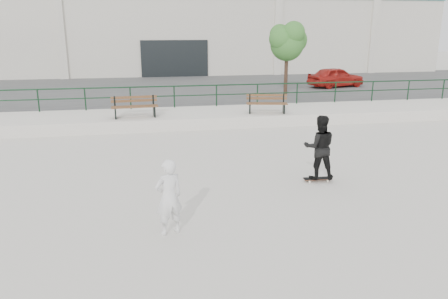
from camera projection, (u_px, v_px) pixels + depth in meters
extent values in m
plane|color=beige|center=(249.00, 205.00, 10.55)|extent=(120.00, 120.00, 0.00)
cube|color=beige|center=(199.00, 117.00, 19.48)|extent=(30.00, 3.00, 0.50)
cube|color=#404040|center=(182.00, 91.00, 27.52)|extent=(60.00, 14.00, 0.50)
cylinder|color=#11311B|center=(195.00, 86.00, 20.37)|extent=(28.00, 0.06, 0.06)
cylinder|color=#11311B|center=(196.00, 95.00, 20.49)|extent=(28.00, 0.05, 0.05)
cylinder|color=#11311B|center=(38.00, 101.00, 19.29)|extent=(0.06, 0.06, 1.00)
cylinder|color=#11311B|center=(85.00, 99.00, 19.64)|extent=(0.06, 0.06, 1.00)
cylinder|color=#11311B|center=(131.00, 98.00, 19.98)|extent=(0.06, 0.06, 1.00)
cylinder|color=#11311B|center=(174.00, 97.00, 20.33)|extent=(0.06, 0.06, 1.00)
cylinder|color=#11311B|center=(217.00, 96.00, 20.68)|extent=(0.06, 0.06, 1.00)
cylinder|color=#11311B|center=(257.00, 95.00, 21.02)|extent=(0.06, 0.06, 1.00)
cylinder|color=#11311B|center=(297.00, 93.00, 21.37)|extent=(0.06, 0.06, 1.00)
cylinder|color=#11311B|center=(335.00, 92.00, 21.72)|extent=(0.06, 0.06, 1.00)
cylinder|color=#11311B|center=(372.00, 91.00, 22.06)|extent=(0.06, 0.06, 1.00)
cylinder|color=#11311B|center=(408.00, 90.00, 22.41)|extent=(0.06, 0.06, 1.00)
cylinder|color=#11311B|center=(443.00, 89.00, 22.75)|extent=(0.06, 0.06, 1.00)
cube|color=silver|center=(168.00, 28.00, 39.76)|extent=(44.00, 16.00, 8.00)
cube|color=black|center=(175.00, 62.00, 32.79)|extent=(5.00, 0.15, 3.20)
cube|color=silver|center=(61.00, 42.00, 30.95)|extent=(0.60, 0.25, 6.20)
cube|color=silver|center=(278.00, 41.00, 33.72)|extent=(0.60, 0.25, 6.20)
cube|color=silver|center=(373.00, 40.00, 35.11)|extent=(0.60, 0.25, 6.20)
cube|color=#4E351A|center=(135.00, 107.00, 17.95)|extent=(1.91, 0.26, 0.04)
cube|color=#4E351A|center=(135.00, 107.00, 18.12)|extent=(1.91, 0.26, 0.04)
cube|color=#4E351A|center=(134.00, 106.00, 18.30)|extent=(1.91, 0.26, 0.04)
cube|color=#4E351A|center=(134.00, 101.00, 18.33)|extent=(1.91, 0.17, 0.11)
cube|color=#4E351A|center=(134.00, 97.00, 18.29)|extent=(1.91, 0.17, 0.11)
cube|color=black|center=(115.00, 113.00, 18.00)|extent=(0.10, 0.53, 0.45)
cube|color=black|center=(115.00, 101.00, 18.14)|extent=(0.07, 0.06, 0.45)
cube|color=black|center=(154.00, 111.00, 18.38)|extent=(0.10, 0.53, 0.45)
cube|color=black|center=(153.00, 100.00, 18.52)|extent=(0.07, 0.06, 0.45)
cube|color=#4E351A|center=(267.00, 104.00, 18.85)|extent=(1.77, 0.49, 0.04)
cube|color=#4E351A|center=(267.00, 104.00, 19.02)|extent=(1.77, 0.49, 0.04)
cube|color=#4E351A|center=(267.00, 103.00, 19.19)|extent=(1.77, 0.49, 0.04)
cube|color=#4E351A|center=(267.00, 98.00, 19.22)|extent=(1.75, 0.41, 0.10)
cube|color=#4E351A|center=(267.00, 95.00, 19.18)|extent=(1.75, 0.41, 0.10)
cube|color=black|center=(250.00, 108.00, 19.10)|extent=(0.16, 0.50, 0.42)
cube|color=black|center=(250.00, 98.00, 19.24)|extent=(0.07, 0.06, 0.42)
cube|color=black|center=(284.00, 109.00, 19.06)|extent=(0.16, 0.50, 0.42)
cube|color=black|center=(284.00, 98.00, 19.20)|extent=(0.07, 0.06, 0.42)
cylinder|color=#432F21|center=(286.00, 74.00, 23.52)|extent=(0.20, 0.20, 2.37)
sphere|color=#356A27|center=(287.00, 44.00, 23.09)|extent=(1.78, 1.78, 1.78)
sphere|color=#356A27|center=(294.00, 40.00, 23.40)|extent=(1.38, 1.38, 1.38)
sphere|color=#356A27|center=(281.00, 39.00, 22.75)|extent=(1.28, 1.28, 1.28)
sphere|color=#356A27|center=(294.00, 33.00, 22.59)|extent=(1.18, 1.18, 1.18)
sphere|color=#356A27|center=(280.00, 34.00, 23.28)|extent=(1.09, 1.09, 1.09)
imported|color=#A21A14|center=(336.00, 77.00, 27.29)|extent=(3.88, 2.32, 1.24)
cube|color=black|center=(318.00, 178.00, 12.15)|extent=(0.79, 0.24, 0.02)
cube|color=brown|center=(318.00, 179.00, 12.16)|extent=(0.79, 0.24, 0.01)
cube|color=gray|center=(309.00, 180.00, 12.13)|extent=(0.07, 0.16, 0.03)
cube|color=gray|center=(326.00, 179.00, 12.20)|extent=(0.07, 0.16, 0.03)
cylinder|color=white|center=(310.00, 182.00, 12.05)|extent=(0.06, 0.03, 0.06)
cylinder|color=white|center=(307.00, 180.00, 12.23)|extent=(0.06, 0.03, 0.06)
cylinder|color=white|center=(328.00, 181.00, 12.11)|extent=(0.06, 0.03, 0.06)
cylinder|color=white|center=(325.00, 179.00, 12.30)|extent=(0.06, 0.03, 0.06)
imported|color=black|center=(319.00, 147.00, 11.91)|extent=(0.98, 0.84, 1.78)
imported|color=white|center=(169.00, 197.00, 8.89)|extent=(0.69, 0.57, 1.61)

